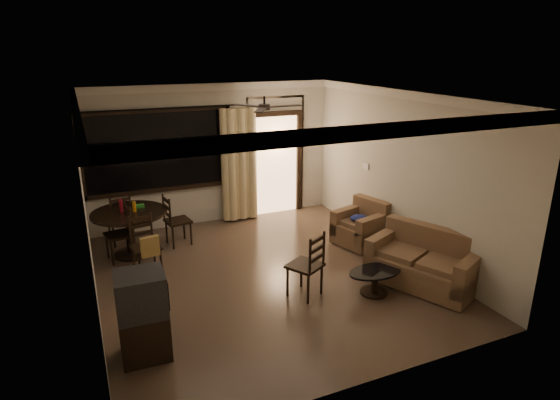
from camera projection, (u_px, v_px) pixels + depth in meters
name	position (u px, v px, depth m)	size (l,w,h in m)	color
ground	(266.00, 275.00, 7.44)	(5.50, 5.50, 0.00)	#7F6651
room_shell	(259.00, 140.00, 8.63)	(5.50, 6.70, 5.50)	beige
dining_table	(130.00, 221.00, 8.00)	(1.27, 1.27, 1.01)	black
dining_chair_west	(120.00, 244.00, 7.92)	(0.48, 0.48, 0.95)	black
dining_chair_east	(178.00, 230.00, 8.53)	(0.48, 0.48, 0.95)	black
dining_chair_south	(147.00, 256.00, 7.41)	(0.48, 0.53, 0.95)	black
dining_chair_north	(121.00, 228.00, 8.59)	(0.48, 0.48, 0.95)	black
tv_cabinet	(143.00, 315.00, 5.35)	(0.58, 0.52, 1.06)	black
sofa	(424.00, 263.00, 7.09)	(1.41, 1.77, 0.84)	#4B3123
armchair	(362.00, 226.00, 8.57)	(0.96, 0.96, 0.79)	#4B3123
coffee_table	(375.00, 278.00, 6.83)	(0.83, 0.50, 0.37)	black
side_chair	(305.00, 277.00, 6.76)	(0.60, 0.60, 0.99)	black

